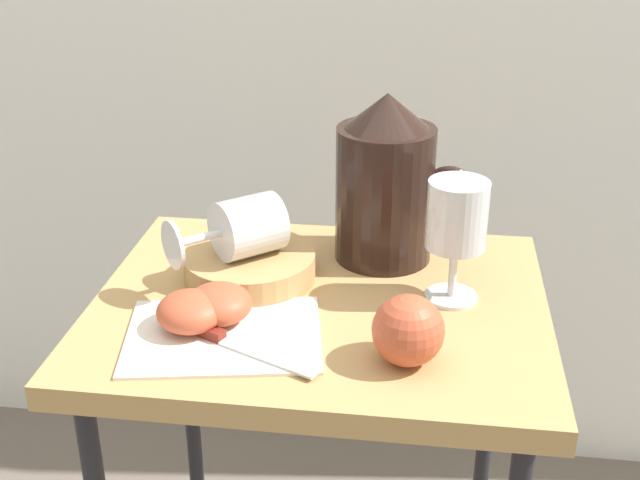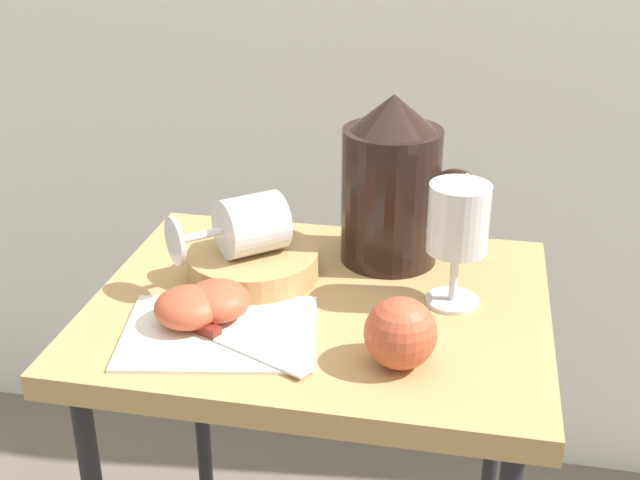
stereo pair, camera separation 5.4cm
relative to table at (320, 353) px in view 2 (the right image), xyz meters
name	(u,v)px [view 2 (the right image)]	position (x,y,z in m)	size (l,w,h in m)	color
table	(320,353)	(0.00, 0.00, 0.00)	(0.55, 0.44, 0.69)	tan
linen_napkin	(220,332)	(-0.10, -0.10, 0.08)	(0.22, 0.16, 0.00)	silver
basket_tray	(253,264)	(-0.10, 0.04, 0.09)	(0.17, 0.17, 0.04)	tan
pitcher	(391,194)	(0.07, 0.13, 0.17)	(0.18, 0.13, 0.22)	black
wine_glass_upright	(458,225)	(0.16, 0.02, 0.18)	(0.07, 0.07, 0.15)	silver
wine_glass_tipped_near	(248,225)	(-0.10, 0.04, 0.15)	(0.15, 0.14, 0.08)	silver
apple_half_left	(188,307)	(-0.13, -0.09, 0.10)	(0.08, 0.08, 0.04)	#C15133
apple_half_right	(217,301)	(-0.11, -0.07, 0.10)	(0.08, 0.08, 0.04)	#C15133
apple_whole	(400,333)	(0.11, -0.12, 0.11)	(0.08, 0.08, 0.08)	#C15133
knife	(209,331)	(-0.10, -0.11, 0.08)	(0.19, 0.10, 0.01)	silver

